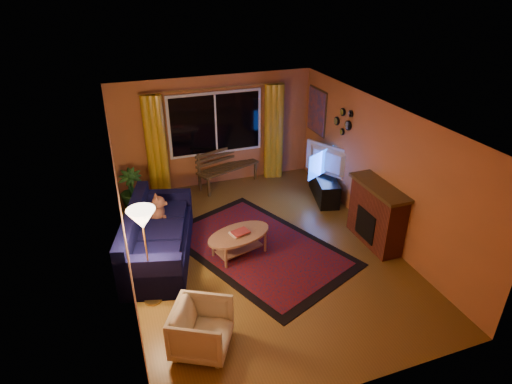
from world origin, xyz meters
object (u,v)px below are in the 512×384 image
object	(u,v)px
armchair	(202,327)
tv_console	(324,187)
bench	(228,176)
floor_lamp	(147,257)
coffee_table	(239,244)
sofa	(159,234)

from	to	relation	value
armchair	tv_console	bearing A→B (deg)	-18.44
bench	floor_lamp	xyz separation A→B (m)	(-2.19, -3.40, 0.58)
floor_lamp	coffee_table	bearing A→B (deg)	23.59
tv_console	floor_lamp	bearing A→B (deg)	-137.92
sofa	tv_console	bearing A→B (deg)	30.59
floor_lamp	bench	bearing A→B (deg)	57.12
sofa	armchair	xyz separation A→B (m)	(0.22, -2.24, -0.10)
sofa	floor_lamp	distance (m)	1.18
armchair	floor_lamp	distance (m)	1.33
tv_console	bench	bearing A→B (deg)	158.77
sofa	tv_console	world-z (taller)	sofa
floor_lamp	tv_console	size ratio (longest dim) A/B	1.31
bench	armchair	distance (m)	4.85
bench	coffee_table	xyz separation A→B (m)	(-0.60, -2.70, -0.01)
bench	coffee_table	distance (m)	2.76
coffee_table	tv_console	world-z (taller)	tv_console
tv_console	armchair	bearing A→B (deg)	-122.74
floor_lamp	armchair	bearing A→B (deg)	-66.55
sofa	tv_console	xyz separation A→B (m)	(3.72, 1.01, -0.21)
floor_lamp	coffee_table	world-z (taller)	floor_lamp
floor_lamp	coffee_table	distance (m)	1.84
armchair	tv_console	distance (m)	4.78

